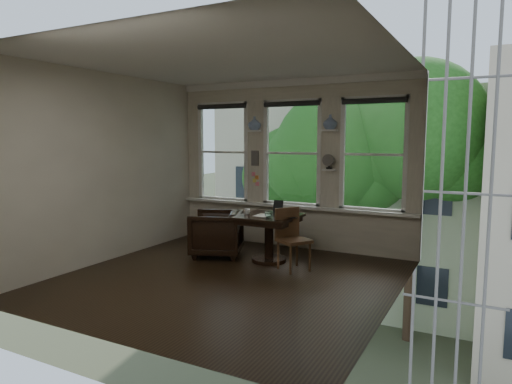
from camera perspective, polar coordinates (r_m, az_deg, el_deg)
The scene contains 25 objects.
ground at distance 6.54m, azimuth -3.44°, elevation -10.78°, with size 4.50×4.50×0.00m, color black.
ceiling at distance 6.32m, azimuth -3.64°, elevation 16.12°, with size 4.50×4.50×0.00m, color silver.
wall_back at distance 8.26m, azimuth 4.60°, elevation 3.47°, with size 4.50×4.50×0.00m, color beige.
wall_front at distance 4.49m, azimuth -18.57°, elevation 0.40°, with size 4.50×4.50×0.00m, color beige.
wall_left at distance 7.67m, azimuth -18.09°, elevation 2.91°, with size 4.50×4.50×0.00m, color beige.
wall_right at distance 5.44m, azimuth 17.17°, elevation 1.50°, with size 4.50×4.50×0.00m, color beige.
window_left at distance 8.92m, azimuth -4.02°, elevation 5.00°, with size 1.10×0.12×1.90m, color white, non-canonical shape.
window_center at distance 8.25m, azimuth 4.61°, elevation 4.86°, with size 1.10×0.12×1.90m, color white, non-canonical shape.
window_right at distance 7.80m, azimuth 14.49°, elevation 4.56°, with size 1.10×0.12×1.90m, color white, non-canonical shape.
shelf_left at distance 8.47m, azimuth -0.19°, elevation 7.63°, with size 0.26×0.16×0.03m, color white.
shelf_right at distance 7.89m, azimuth 9.24°, elevation 7.61°, with size 0.26×0.16×0.03m, color white.
intercom at distance 8.50m, azimuth -0.09°, elevation 4.26°, with size 0.14×0.06×0.28m, color #59544F.
sticky_notes at distance 8.53m, azimuth -0.08°, elevation 1.91°, with size 0.16×0.01×0.24m, color pink, non-canonical shape.
desk_fan at distance 7.89m, azimuth 9.11°, elevation 3.47°, with size 0.20×0.20×0.24m, color #59544F, non-canonical shape.
vase_left at distance 8.47m, azimuth -0.19°, elevation 8.57°, with size 0.24×0.24×0.25m, color white.
vase_right at distance 7.90m, azimuth 9.25°, elevation 8.62°, with size 0.24×0.24×0.25m, color white.
table at distance 7.33m, azimuth 1.63°, elevation -5.82°, with size 0.90×0.90×0.75m, color black, non-canonical shape.
armchair_left at distance 7.69m, azimuth -4.99°, elevation -5.20°, with size 0.81×0.83×0.76m, color black.
cushion_red at distance 7.68m, azimuth -5.00°, elevation -4.69°, with size 0.45×0.45×0.06m, color maroon.
side_chair_right at distance 6.86m, azimuth 4.77°, elevation -5.99°, with size 0.42×0.42×0.92m, color #442A18, non-canonical shape.
laptop at distance 6.97m, azimuth 3.85°, elevation -3.24°, with size 0.32×0.21×0.03m, color black.
mug at distance 7.37m, azimuth -1.11°, elevation -2.42°, with size 0.10×0.10×0.09m, color white.
drinking_glass at distance 7.04m, azimuth 1.58°, elevation -2.84°, with size 0.12×0.12×0.09m, color white.
tablet at distance 7.40m, azimuth 2.79°, elevation -1.88°, with size 0.16×0.02×0.22m, color black.
papers at distance 7.25m, azimuth 0.83°, elevation -2.92°, with size 0.22×0.30×0.00m, color silver.
Camera 1 is at (3.24, -5.33, 1.97)m, focal length 32.00 mm.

